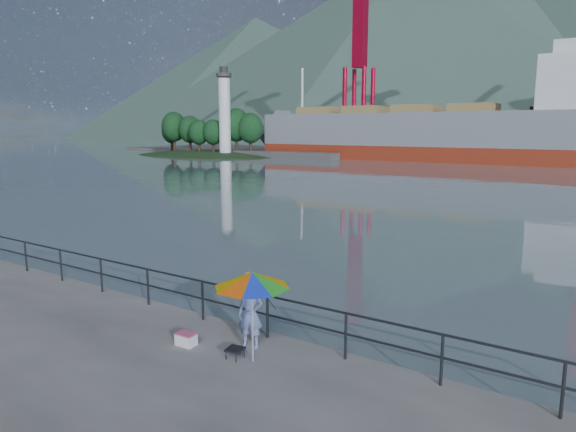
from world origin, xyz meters
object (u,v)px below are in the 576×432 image
Objects in this scene: bulk_carrier at (450,132)px; beach_umbrella at (252,280)px; fisherman at (250,314)px; cooler_bag at (186,340)px.

beach_umbrella is at bearing -76.53° from bulk_carrier.
beach_umbrella is 72.43m from bulk_carrier.
fisherman is at bearing 131.21° from beach_umbrella.
cooler_bag is at bearing -173.57° from beach_umbrella.
beach_umbrella is (0.47, -0.53, 0.98)m from fisherman.
bulk_carrier is (-16.86, 70.41, 2.30)m from beach_umbrella.
beach_umbrella is at bearing -69.49° from fisherman.
beach_umbrella is 2.37m from cooler_bag.
bulk_carrier reaches higher than beach_umbrella.
cooler_bag is (-1.25, -0.73, -0.64)m from fisherman.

